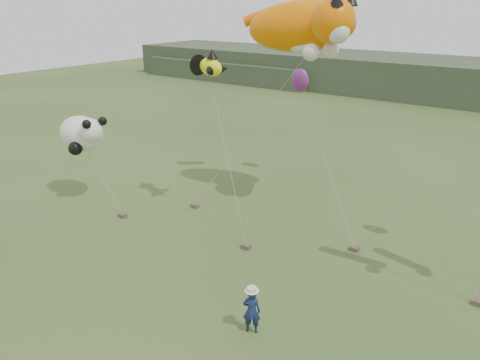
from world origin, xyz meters
name	(u,v)px	position (x,y,z in m)	size (l,w,h in m)	color
ground	(206,312)	(0.00, 0.00, 0.00)	(120.00, 120.00, 0.00)	#385123
headland	(449,81)	(-3.11, 44.69, 1.92)	(90.00, 13.00, 4.00)	#2D3D28
festival_attendant	(252,311)	(1.80, 0.10, 0.78)	(0.57, 0.37, 1.56)	#14214D
sandbag_anchors	(264,239)	(-1.20, 5.39, 0.09)	(15.95, 3.90, 0.19)	brown
cat_kite	(307,26)	(-2.13, 10.13, 8.86)	(6.91, 4.01, 2.97)	#E66A00
fish_kite	(205,65)	(-5.44, 6.62, 7.19)	(2.60, 1.72, 1.28)	#EFF90D
panda_kite	(83,134)	(-11.59, 4.02, 3.55)	(3.22, 2.09, 2.00)	white
misc_kites	(354,85)	(-0.33, 11.87, 6.11)	(11.68, 4.85, 1.87)	red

